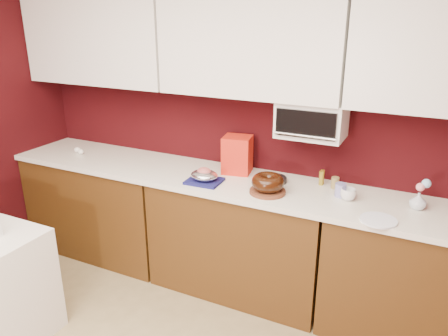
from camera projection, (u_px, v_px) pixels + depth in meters
wall_back at (258, 125)px, 3.33m from camera, size 4.00×0.02×2.50m
base_cabinet_left at (104, 206)px, 3.90m from camera, size 1.31×0.58×0.86m
base_cabinet_center at (240, 238)px, 3.34m from camera, size 1.31×0.58×0.86m
base_cabinet_right at (430, 283)px, 2.79m from camera, size 1.31×0.58×0.86m
countertop at (241, 184)px, 3.19m from camera, size 4.00×0.62×0.04m
upper_cabinet_left at (100, 40)px, 3.54m from camera, size 1.31×0.33×0.70m
upper_cabinet_center at (251, 45)px, 2.98m from camera, size 1.31×0.33×0.70m
toaster_oven at (312, 119)px, 2.98m from camera, size 0.45×0.30×0.25m
toaster_oven_door at (305, 124)px, 2.84m from camera, size 0.40×0.02×0.18m
toaster_oven_handle at (304, 136)px, 2.85m from camera, size 0.42×0.02×0.02m
cake_base at (267, 192)px, 2.97m from camera, size 0.26×0.26×0.02m
bundt_cake at (268, 182)px, 2.95m from camera, size 0.27×0.27×0.09m
navy_towel at (204, 181)px, 3.16m from camera, size 0.26×0.22×0.02m
foil_ham_nest at (204, 175)px, 3.14m from camera, size 0.24×0.22×0.07m
roasted_ham at (204, 172)px, 3.13m from camera, size 0.11×0.10×0.07m
pandoro_box at (237, 155)px, 3.31m from camera, size 0.24×0.22×0.28m
dark_pan at (273, 179)px, 3.17m from camera, size 0.26×0.26×0.03m
coffee_mug at (348, 193)px, 2.85m from camera, size 0.12×0.12×0.10m
blue_jar at (341, 190)px, 2.91m from camera, size 0.09×0.09×0.09m
flower_vase at (418, 200)px, 2.72m from camera, size 0.11×0.11×0.12m
flower_pink at (420, 187)px, 2.69m from camera, size 0.05×0.05×0.05m
flower_blue at (426, 183)px, 2.68m from camera, size 0.06×0.06×0.06m
china_plate at (379, 220)px, 2.58m from camera, size 0.23×0.23×0.01m
amber_bottle at (321, 178)px, 3.10m from camera, size 0.05×0.05×0.10m
paper_cup at (335, 183)px, 3.04m from camera, size 0.06×0.06×0.08m
egg_left at (77, 150)px, 3.82m from camera, size 0.07×0.06×0.05m
egg_right at (81, 152)px, 3.78m from camera, size 0.06×0.05×0.05m
amber_bottle_tall at (322, 177)px, 3.12m from camera, size 0.04×0.04×0.10m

